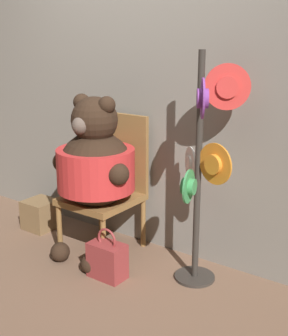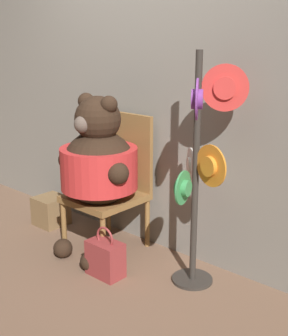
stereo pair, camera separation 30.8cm
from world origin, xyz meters
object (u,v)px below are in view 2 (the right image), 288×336
at_px(teddy_bear, 98,163).
at_px(hat_display_rack, 200,166).
at_px(handbag_on_ground, 105,258).
at_px(chair, 114,181).

relative_size(teddy_bear, hat_display_rack, 0.79).
bearing_deg(handbag_on_ground, teddy_bear, 142.49).
bearing_deg(hat_display_rack, teddy_bear, -172.75).
height_order(teddy_bear, handbag_on_ground, teddy_bear).
bearing_deg(teddy_bear, chair, 98.25).
bearing_deg(teddy_bear, hat_display_rack, 7.25).
bearing_deg(handbag_on_ground, chair, 127.49).
distance_m(chair, hat_display_rack, 0.92).
bearing_deg(teddy_bear, handbag_on_ground, -37.51).
xyz_separation_m(hat_display_rack, handbag_on_ground, (-0.55, -0.33, -0.70)).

